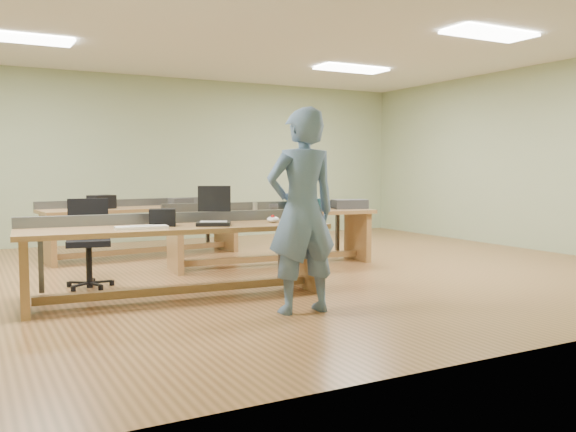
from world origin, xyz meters
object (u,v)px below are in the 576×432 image
Objects in this scene: laptop_base at (214,224)px; drinks_can at (255,207)px; mug at (274,208)px; person at (302,211)px; workbench_back at (143,220)px; camera_bag at (163,218)px; task_chair at (89,255)px; parts_bin_teal at (305,204)px; workbench_mid at (271,225)px; parts_bin_grey at (350,204)px; workbench_front at (177,244)px.

drinks_can is (1.22, 1.62, 0.04)m from laptop_base.
mug is 1.01× the size of drinks_can.
workbench_back is at bearing -82.80° from person.
workbench_back is at bearing 127.41° from mug.
mug is (1.95, 1.39, -0.04)m from camera_bag.
task_chair is at bearing 136.72° from camera_bag.
camera_bag is 2.93m from parts_bin_teal.
workbench_mid and workbench_back have the same top height.
parts_bin_teal reaches higher than drinks_can.
parts_bin_grey reaches higher than laptop_base.
drinks_can is (1.08, -1.68, 0.25)m from workbench_back.
person is (-0.99, -2.62, 0.38)m from workbench_mid.
workbench_front reaches higher than mug.
workbench_mid is (1.81, 1.50, -0.00)m from workbench_front.
person is (0.83, -1.13, 0.38)m from workbench_front.
laptop_base is at bearing -140.29° from parts_bin_teal.
workbench_back is at bearing 86.06° from workbench_front.
person is at bearing -44.77° from task_chair.
mug is (1.47, 1.56, 0.03)m from laptop_base.
workbench_back is 8.96× the size of laptop_base.
parts_bin_grey is (2.70, 1.54, 0.05)m from laptop_base.
drinks_can reaches higher than workbench_front.
person reaches higher than workbench_front.
task_chair is (-0.54, 1.05, -0.48)m from camera_bag.
laptop_base is 1.64m from task_chair.
workbench_back is 2.01m from drinks_can.
parts_bin_grey is 3.84× the size of mug.
drinks_can is at bearing 176.80° from parts_bin_grey.
laptop_base is (-1.47, -1.65, 0.21)m from workbench_mid.
person reaches higher than drinks_can.
person is at bearing -30.19° from camera_bag.
person reaches higher than parts_bin_teal.
person is (0.35, -4.27, 0.38)m from workbench_back.
parts_bin_grey is (3.04, 1.38, 0.25)m from workbench_front.
parts_bin_teal is (3.05, 0.47, 0.47)m from task_chair.
task_chair is at bearing -175.01° from parts_bin_grey.
workbench_mid is at bearing 20.49° from task_chair.
parts_bin_teal is 0.81m from drinks_can.
laptop_base is 0.52m from camera_bag.
task_chair is at bearing -52.77° from person.
laptop_base is at bearing -127.01° from drinks_can.
parts_bin_teal reaches higher than mug.
task_chair is (-0.68, 1.06, -0.20)m from workbench_front.
laptop_base is 2.73× the size of mug.
person is at bearing -131.36° from parts_bin_grey.
person reaches higher than mug.
mug is (-0.00, -0.09, 0.24)m from workbench_mid.
camera_bag reaches higher than mug.
drinks_can is (1.70, 1.46, -0.03)m from camera_bag.
parts_bin_teal reaches higher than workbench_mid.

